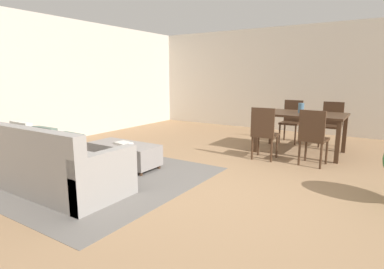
# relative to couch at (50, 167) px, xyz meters

# --- Properties ---
(ground_plane) EXTENTS (10.80, 10.80, 0.00)m
(ground_plane) POSITION_rel_couch_xyz_m (1.90, 1.03, -0.30)
(ground_plane) COLOR #9E7A56
(wall_back) EXTENTS (9.00, 0.12, 2.70)m
(wall_back) POSITION_rel_couch_xyz_m (1.90, 6.03, 1.05)
(wall_back) COLOR beige
(wall_back) RESTS_ON ground_plane
(wall_left) EXTENTS (0.12, 11.00, 2.70)m
(wall_left) POSITION_rel_couch_xyz_m (-2.60, 1.53, 1.05)
(wall_left) COLOR beige
(wall_left) RESTS_ON ground_plane
(area_rug) EXTENTS (3.00, 2.80, 0.01)m
(area_rug) POSITION_rel_couch_xyz_m (0.05, 0.64, -0.29)
(area_rug) COLOR slate
(area_rug) RESTS_ON ground_plane
(couch) EXTENTS (2.13, 0.89, 0.86)m
(couch) POSITION_rel_couch_xyz_m (0.00, 0.00, 0.00)
(couch) COLOR gray
(couch) RESTS_ON ground_plane
(ottoman_table) EXTENTS (1.17, 0.52, 0.38)m
(ottoman_table) POSITION_rel_couch_xyz_m (0.10, 1.23, -0.08)
(ottoman_table) COLOR gray
(ottoman_table) RESTS_ON ground_plane
(dining_table) EXTENTS (1.55, 1.00, 0.76)m
(dining_table) POSITION_rel_couch_xyz_m (2.24, 3.74, 0.37)
(dining_table) COLOR #422B1C
(dining_table) RESTS_ON ground_plane
(dining_chair_near_left) EXTENTS (0.42, 0.42, 0.92)m
(dining_chair_near_left) POSITION_rel_couch_xyz_m (1.83, 2.85, 0.22)
(dining_chair_near_left) COLOR #422B1C
(dining_chair_near_left) RESTS_ON ground_plane
(dining_chair_near_right) EXTENTS (0.43, 0.43, 0.92)m
(dining_chair_near_right) POSITION_rel_couch_xyz_m (2.63, 2.91, 0.22)
(dining_chair_near_right) COLOR #422B1C
(dining_chair_near_right) RESTS_ON ground_plane
(dining_chair_far_left) EXTENTS (0.41, 0.41, 0.92)m
(dining_chair_far_left) POSITION_rel_couch_xyz_m (1.83, 4.63, 0.22)
(dining_chair_far_left) COLOR #422B1C
(dining_chair_far_left) RESTS_ON ground_plane
(dining_chair_far_right) EXTENTS (0.41, 0.41, 0.92)m
(dining_chair_far_right) POSITION_rel_couch_xyz_m (2.64, 4.62, 0.22)
(dining_chair_far_right) COLOR #422B1C
(dining_chair_far_right) RESTS_ON ground_plane
(vase_centerpiece) EXTENTS (0.10, 0.10, 0.19)m
(vase_centerpiece) POSITION_rel_couch_xyz_m (2.22, 3.73, 0.56)
(vase_centerpiece) COLOR slate
(vase_centerpiece) RESTS_ON dining_table
(book_on_ottoman) EXTENTS (0.29, 0.24, 0.03)m
(book_on_ottoman) POSITION_rel_couch_xyz_m (0.12, 1.20, 0.10)
(book_on_ottoman) COLOR silver
(book_on_ottoman) RESTS_ON ottoman_table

